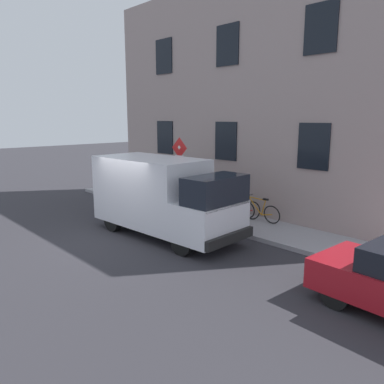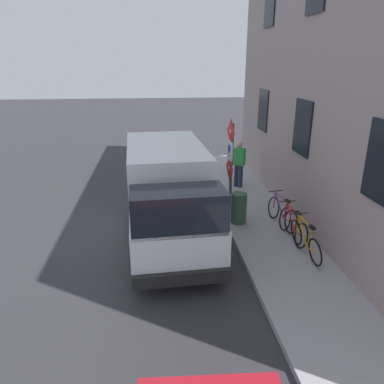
{
  "view_description": "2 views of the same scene",
  "coord_description": "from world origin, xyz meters",
  "px_view_note": "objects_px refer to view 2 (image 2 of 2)",
  "views": [
    {
      "loc": [
        -6.73,
        -10.02,
        3.8
      ],
      "look_at": [
        2.26,
        -0.47,
        1.2
      ],
      "focal_mm": 35.47,
      "sensor_mm": 36.0,
      "label": 1
    },
    {
      "loc": [
        0.45,
        -9.67,
        4.59
      ],
      "look_at": [
        1.42,
        -0.47,
        1.26
      ],
      "focal_mm": 34.04,
      "sensor_mm": 36.0,
      "label": 2
    }
  ],
  "objects_px": {
    "delivery_van": "(168,193)",
    "bicycle_red": "(293,225)",
    "bicycle_purple": "(282,213)",
    "litter_bin": "(239,208)",
    "sign_post_stacked": "(230,157)",
    "bicycle_orange": "(305,240)",
    "pedestrian": "(239,163)"
  },
  "relations": [
    {
      "from": "delivery_van",
      "to": "bicycle_red",
      "type": "relative_size",
      "value": 3.16
    },
    {
      "from": "bicycle_purple",
      "to": "litter_bin",
      "type": "height_order",
      "value": "litter_bin"
    },
    {
      "from": "sign_post_stacked",
      "to": "litter_bin",
      "type": "bearing_deg",
      "value": -79.21
    },
    {
      "from": "litter_bin",
      "to": "bicycle_red",
      "type": "bearing_deg",
      "value": -43.76
    },
    {
      "from": "bicycle_orange",
      "to": "bicycle_red",
      "type": "relative_size",
      "value": 1.0
    },
    {
      "from": "bicycle_orange",
      "to": "litter_bin",
      "type": "height_order",
      "value": "litter_bin"
    },
    {
      "from": "bicycle_orange",
      "to": "bicycle_red",
      "type": "xyz_separation_m",
      "value": [
        0.0,
        0.84,
        0.0
      ]
    },
    {
      "from": "bicycle_orange",
      "to": "bicycle_purple",
      "type": "distance_m",
      "value": 1.68
    },
    {
      "from": "pedestrian",
      "to": "bicycle_purple",
      "type": "bearing_deg",
      "value": -138.0
    },
    {
      "from": "delivery_van",
      "to": "bicycle_orange",
      "type": "distance_m",
      "value": 3.63
    },
    {
      "from": "bicycle_purple",
      "to": "bicycle_red",
      "type": "bearing_deg",
      "value": 171.7
    },
    {
      "from": "bicycle_orange",
      "to": "pedestrian",
      "type": "bearing_deg",
      "value": 2.78
    },
    {
      "from": "bicycle_red",
      "to": "litter_bin",
      "type": "xyz_separation_m",
      "value": [
        -1.19,
        1.14,
        0.08
      ]
    },
    {
      "from": "sign_post_stacked",
      "to": "bicycle_orange",
      "type": "relative_size",
      "value": 1.63
    },
    {
      "from": "delivery_van",
      "to": "bicycle_red",
      "type": "bearing_deg",
      "value": 76.76
    },
    {
      "from": "pedestrian",
      "to": "bicycle_orange",
      "type": "bearing_deg",
      "value": -140.51
    },
    {
      "from": "sign_post_stacked",
      "to": "litter_bin",
      "type": "distance_m",
      "value": 1.54
    },
    {
      "from": "sign_post_stacked",
      "to": "bicycle_red",
      "type": "bearing_deg",
      "value": -55.12
    },
    {
      "from": "sign_post_stacked",
      "to": "delivery_van",
      "type": "distance_m",
      "value": 2.4
    },
    {
      "from": "pedestrian",
      "to": "litter_bin",
      "type": "bearing_deg",
      "value": -158.41
    },
    {
      "from": "bicycle_purple",
      "to": "pedestrian",
      "type": "height_order",
      "value": "pedestrian"
    },
    {
      "from": "delivery_van",
      "to": "bicycle_red",
      "type": "height_order",
      "value": "delivery_van"
    },
    {
      "from": "delivery_van",
      "to": "litter_bin",
      "type": "distance_m",
      "value": 2.26
    },
    {
      "from": "sign_post_stacked",
      "to": "bicycle_orange",
      "type": "distance_m",
      "value": 3.37
    },
    {
      "from": "delivery_van",
      "to": "bicycle_purple",
      "type": "height_order",
      "value": "delivery_van"
    },
    {
      "from": "litter_bin",
      "to": "sign_post_stacked",
      "type": "bearing_deg",
      "value": 100.79
    },
    {
      "from": "litter_bin",
      "to": "bicycle_orange",
      "type": "bearing_deg",
      "value": -59.03
    },
    {
      "from": "bicycle_purple",
      "to": "litter_bin",
      "type": "relative_size",
      "value": 1.9
    },
    {
      "from": "sign_post_stacked",
      "to": "litter_bin",
      "type": "height_order",
      "value": "sign_post_stacked"
    },
    {
      "from": "sign_post_stacked",
      "to": "pedestrian",
      "type": "relative_size",
      "value": 1.63
    },
    {
      "from": "bicycle_orange",
      "to": "litter_bin",
      "type": "bearing_deg",
      "value": 28.48
    },
    {
      "from": "bicycle_purple",
      "to": "pedestrian",
      "type": "bearing_deg",
      "value": -0.56
    }
  ]
}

